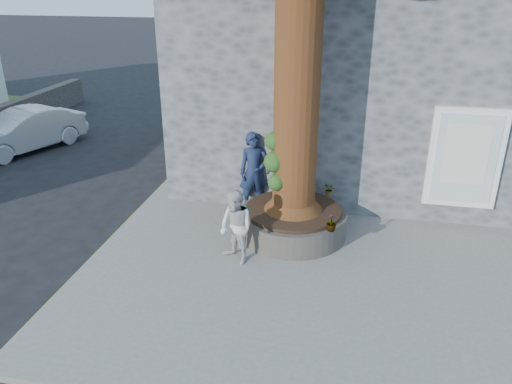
% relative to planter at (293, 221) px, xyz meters
% --- Properties ---
extents(ground, '(120.00, 120.00, 0.00)m').
position_rel_planter_xyz_m(ground, '(-0.80, -2.00, -0.41)').
color(ground, black).
rests_on(ground, ground).
extents(pavement, '(9.00, 8.00, 0.12)m').
position_rel_planter_xyz_m(pavement, '(0.70, -1.00, -0.35)').
color(pavement, slate).
rests_on(pavement, ground).
extents(yellow_line, '(0.10, 30.00, 0.01)m').
position_rel_planter_xyz_m(yellow_line, '(-3.85, -1.00, -0.41)').
color(yellow_line, yellow).
rests_on(yellow_line, ground).
extents(stone_shop, '(10.30, 8.30, 6.30)m').
position_rel_planter_xyz_m(stone_shop, '(1.70, 5.20, 2.75)').
color(stone_shop, '#444648').
rests_on(stone_shop, ground).
extents(planter, '(2.30, 2.30, 0.60)m').
position_rel_planter_xyz_m(planter, '(0.00, 0.00, 0.00)').
color(planter, black).
rests_on(planter, pavement).
extents(man, '(0.81, 0.68, 1.90)m').
position_rel_planter_xyz_m(man, '(-1.07, 1.05, 0.66)').
color(man, '#17223F').
rests_on(man, pavement).
extents(woman, '(0.91, 0.88, 1.48)m').
position_rel_planter_xyz_m(woman, '(-0.93, -1.34, 0.45)').
color(woman, beige).
rests_on(woman, pavement).
extents(shopping_bag, '(0.23, 0.17, 0.28)m').
position_rel_planter_xyz_m(shopping_bag, '(-0.82, 1.01, -0.15)').
color(shopping_bag, white).
rests_on(shopping_bag, pavement).
extents(car_silver, '(2.80, 4.26, 1.33)m').
position_rel_planter_xyz_m(car_silver, '(-9.33, 4.18, 0.25)').
color(car_silver, silver).
rests_on(car_silver, ground).
extents(plant_a, '(0.22, 0.17, 0.37)m').
position_rel_planter_xyz_m(plant_a, '(-0.85, -0.85, 0.49)').
color(plant_a, gray).
rests_on(plant_a, planter).
extents(plant_b, '(0.26, 0.27, 0.37)m').
position_rel_planter_xyz_m(plant_b, '(-0.48, 0.79, 0.49)').
color(plant_b, gray).
rests_on(plant_b, planter).
extents(plant_c, '(0.23, 0.23, 0.35)m').
position_rel_planter_xyz_m(plant_c, '(0.85, -0.85, 0.48)').
color(plant_c, gray).
rests_on(plant_c, planter).
extents(plant_d, '(0.34, 0.35, 0.29)m').
position_rel_planter_xyz_m(plant_d, '(0.70, 0.85, 0.45)').
color(plant_d, gray).
rests_on(plant_d, planter).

